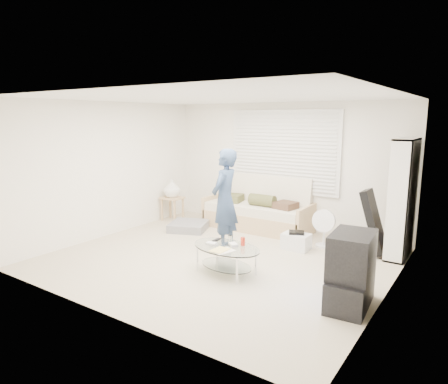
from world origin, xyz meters
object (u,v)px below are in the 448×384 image
Objects in this scene: bookshelf at (402,199)px; tv_unit at (351,271)px; futon_sofa at (258,212)px; coffee_table at (226,252)px.

bookshelf is 2.23m from tv_unit.
futon_sofa is 3.48m from tv_unit.
tv_unit is at bearing -93.31° from bookshelf.
futon_sofa reaches higher than coffee_table.
futon_sofa is 2.42× the size of tv_unit.
futon_sofa is 1.14× the size of bookshelf.
tv_unit is at bearing -42.69° from futon_sofa.
tv_unit reaches higher than coffee_table.
tv_unit is 1.78m from coffee_table.
futon_sofa is at bearing 175.90° from bookshelf.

